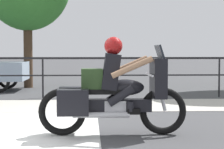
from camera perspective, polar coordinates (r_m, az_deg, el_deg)
ground_plane at (r=7.53m, az=-13.18°, el=-7.27°), size 120.00×120.00×0.00m
sidewalk_band at (r=10.85m, az=-10.00°, el=-4.01°), size 44.00×2.40×0.01m
crosswalk_band at (r=7.31m, az=-12.39°, el=-7.54°), size 2.70×6.00×0.01m
fence_railing at (r=12.56m, az=-9.04°, el=1.13°), size 36.00×0.05×1.16m
motorcycle at (r=6.94m, az=0.06°, el=-2.30°), size 2.37×0.76×1.57m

